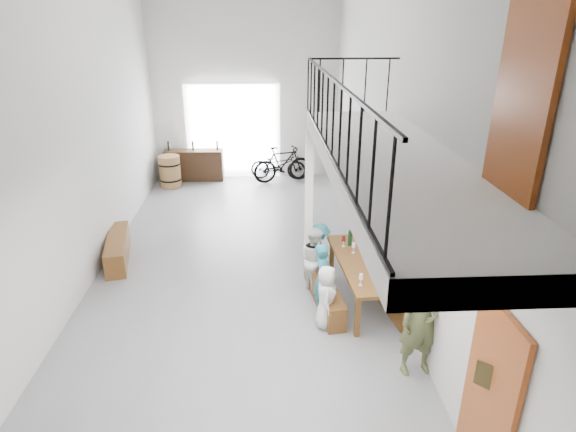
{
  "coord_description": "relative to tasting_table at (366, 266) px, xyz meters",
  "views": [
    {
      "loc": [
        0.5,
        -8.52,
        4.59
      ],
      "look_at": [
        0.92,
        -0.5,
        1.27
      ],
      "focal_mm": 30.0,
      "sensor_mm": 36.0,
      "label": 1
    }
  ],
  "objects": [
    {
      "name": "floor",
      "position": [
        -2.2,
        1.39,
        -0.71
      ],
      "size": [
        12.0,
        12.0,
        0.0
      ],
      "primitive_type": "plane",
      "color": "slate",
      "rests_on": "ground"
    },
    {
      "name": "room_walls",
      "position": [
        -2.2,
        1.39,
        2.85
      ],
      "size": [
        12.0,
        12.0,
        12.0
      ],
      "color": "silver",
      "rests_on": "ground"
    },
    {
      "name": "gateway_portal",
      "position": [
        -2.6,
        7.33,
        0.69
      ],
      "size": [
        2.8,
        0.08,
        2.8
      ],
      "primitive_type": "cube",
      "color": "white",
      "rests_on": "ground"
    },
    {
      "name": "right_wall_decor",
      "position": [
        0.5,
        -0.48,
        1.04
      ],
      "size": [
        0.07,
        8.28,
        5.07
      ],
      "color": "#8F3E15",
      "rests_on": "ground"
    },
    {
      "name": "balcony",
      "position": [
        -0.22,
        -1.73,
        2.26
      ],
      "size": [
        1.52,
        5.62,
        4.0
      ],
      "color": "white",
      "rests_on": "ground"
    },
    {
      "name": "tasting_table",
      "position": [
        0.0,
        0.0,
        0.0
      ],
      "size": [
        1.07,
        2.27,
        0.79
      ],
      "rotation": [
        0.0,
        0.0,
        0.08
      ],
      "color": "brown",
      "rests_on": "ground"
    },
    {
      "name": "bench_inner",
      "position": [
        -0.71,
        0.02,
        -0.49
      ],
      "size": [
        0.53,
        1.9,
        0.43
      ],
      "primitive_type": "cube",
      "rotation": [
        0.0,
        0.0,
        0.13
      ],
      "color": "brown",
      "rests_on": "ground"
    },
    {
      "name": "bench_wall",
      "position": [
        0.37,
        0.02,
        -0.49
      ],
      "size": [
        0.55,
        1.92,
        0.44
      ],
      "primitive_type": "cube",
      "rotation": [
        0.0,
        0.0,
        0.16
      ],
      "color": "brown",
      "rests_on": "ground"
    },
    {
      "name": "tableware",
      "position": [
        0.02,
        -0.06,
        0.22
      ],
      "size": [
        0.72,
        1.5,
        0.35
      ],
      "color": "black",
      "rests_on": "tasting_table"
    },
    {
      "name": "side_bench",
      "position": [
        -4.7,
        1.82,
        -0.46
      ],
      "size": [
        0.72,
        1.79,
        0.49
      ],
      "primitive_type": "cube",
      "rotation": [
        0.0,
        0.0,
        0.2
      ],
      "color": "brown",
      "rests_on": "ground"
    },
    {
      "name": "oak_barrel",
      "position": [
        -4.42,
        6.42,
        -0.25
      ],
      "size": [
        0.63,
        0.63,
        0.92
      ],
      "color": "olive",
      "rests_on": "ground"
    },
    {
      "name": "serving_counter",
      "position": [
        -3.8,
        7.04,
        -0.25
      ],
      "size": [
        1.75,
        0.51,
        0.92
      ],
      "primitive_type": "cube",
      "rotation": [
        0.0,
        0.0,
        -0.02
      ],
      "color": "#3C2414",
      "rests_on": "ground"
    },
    {
      "name": "counter_bottles",
      "position": [
        -3.8,
        7.06,
        0.35
      ],
      "size": [
        1.5,
        0.08,
        0.28
      ],
      "color": "black",
      "rests_on": "serving_counter"
    },
    {
      "name": "guest_left_a",
      "position": [
        -0.75,
        -0.67,
        -0.18
      ],
      "size": [
        0.4,
        0.56,
        1.06
      ],
      "primitive_type": "imported",
      "rotation": [
        0.0,
        0.0,
        1.44
      ],
      "color": "silver",
      "rests_on": "ground"
    },
    {
      "name": "guest_left_b",
      "position": [
        -0.75,
        -0.19,
        -0.1
      ],
      "size": [
        0.43,
        0.52,
        1.21
      ],
      "primitive_type": "imported",
      "rotation": [
        0.0,
        0.0,
        1.18
      ],
      "color": "#26737F",
      "rests_on": "ground"
    },
    {
      "name": "guest_left_c",
      "position": [
        -0.82,
        0.45,
        -0.1
      ],
      "size": [
        0.66,
        0.73,
        1.22
      ],
      "primitive_type": "imported",
      "rotation": [
        0.0,
        0.0,
        1.99
      ],
      "color": "silver",
      "rests_on": "ground"
    },
    {
      "name": "guest_left_d",
      "position": [
        -0.68,
        0.95,
        -0.17
      ],
      "size": [
        0.51,
        0.75,
        1.07
      ],
      "primitive_type": "imported",
      "rotation": [
        0.0,
        0.0,
        1.4
      ],
      "color": "#26737F",
      "rests_on": "ground"
    },
    {
      "name": "guest_right_a",
      "position": [
        0.57,
        -0.6,
        -0.1
      ],
      "size": [
        0.57,
        0.77,
        1.22
      ],
      "primitive_type": "imported",
      "rotation": [
        0.0,
        0.0,
        -2.0
      ],
      "color": "#A4241C",
      "rests_on": "ground"
    },
    {
      "name": "guest_right_b",
      "position": [
        0.63,
        0.1,
        -0.08
      ],
      "size": [
        0.59,
        1.21,
        1.25
      ],
      "primitive_type": "imported",
      "rotation": [
        0.0,
        0.0,
        -1.77
      ],
      "color": "black",
      "rests_on": "ground"
    },
    {
      "name": "guest_right_c",
      "position": [
        0.62,
        0.62,
        -0.12
      ],
      "size": [
        0.39,
        0.58,
        1.17
      ],
      "primitive_type": "imported",
      "rotation": [
        0.0,
        0.0,
        -1.6
      ],
      "color": "silver",
      "rests_on": "ground"
    },
    {
      "name": "host_standing",
      "position": [
        0.38,
        -1.8,
        0.14
      ],
      "size": [
        0.67,
        0.5,
        1.68
      ],
      "primitive_type": "imported",
      "rotation": [
        0.0,
        0.0,
        0.17
      ],
      "color": "#525A32",
      "rests_on": "ground"
    },
    {
      "name": "potted_plant",
      "position": [
        0.25,
        1.66,
        -0.48
      ],
      "size": [
        0.47,
        0.43,
        0.45
      ],
      "primitive_type": "imported",
      "rotation": [
        0.0,
        0.0,
        0.22
      ],
      "color": "#144414",
      "rests_on": "ground"
    },
    {
      "name": "bicycle_near",
      "position": [
        -1.25,
        6.99,
        -0.26
      ],
      "size": [
        1.74,
        0.76,
        0.88
      ],
      "primitive_type": "imported",
      "rotation": [
        0.0,
        0.0,
        1.46
      ],
      "color": "black",
      "rests_on": "ground"
    },
    {
      "name": "bicycle_far",
      "position": [
        -1.13,
        6.73,
        -0.16
      ],
      "size": [
        1.87,
        0.97,
        1.08
      ],
      "primitive_type": "imported",
      "rotation": [
        0.0,
        0.0,
        1.84
      ],
      "color": "black",
      "rests_on": "ground"
    }
  ]
}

